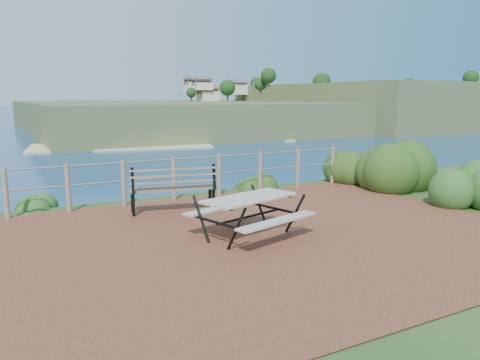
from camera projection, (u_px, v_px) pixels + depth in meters
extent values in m
cube|color=brown|center=(244.00, 240.00, 7.86)|extent=(10.00, 7.00, 0.12)
cylinder|color=#6B5B4C|center=(6.00, 193.00, 9.07)|extent=(0.10, 0.10, 1.00)
cylinder|color=#6B5B4C|center=(68.00, 188.00, 9.60)|extent=(0.10, 0.10, 1.00)
cylinder|color=#6B5B4C|center=(124.00, 183.00, 10.14)|extent=(0.10, 0.10, 1.00)
cylinder|color=#6B5B4C|center=(174.00, 179.00, 10.67)|extent=(0.10, 0.10, 1.00)
cylinder|color=#6B5B4C|center=(219.00, 175.00, 11.21)|extent=(0.10, 0.10, 1.00)
cylinder|color=#6B5B4C|center=(260.00, 171.00, 11.74)|extent=(0.10, 0.10, 1.00)
cylinder|color=#6B5B4C|center=(298.00, 168.00, 12.28)|extent=(0.10, 0.10, 1.00)
cylinder|color=#6B5B4C|center=(332.00, 165.00, 12.82)|extent=(0.10, 0.10, 1.00)
cylinder|color=slate|center=(173.00, 159.00, 10.59)|extent=(9.40, 0.04, 0.04)
cylinder|color=slate|center=(174.00, 177.00, 10.66)|extent=(9.40, 0.04, 0.04)
cube|color=#41542A|center=(284.00, 112.00, 256.23)|extent=(260.00, 180.00, 12.00)
cube|color=#41542A|center=(420.00, 105.00, 248.77)|extent=(160.00, 120.00, 20.00)
cube|color=beige|center=(385.00, 134.00, 178.87)|extent=(209.53, 114.73, 0.50)
cube|color=#9B958B|center=(249.00, 198.00, 7.82)|extent=(1.78, 1.10, 0.04)
cube|color=#9B958B|center=(249.00, 214.00, 7.87)|extent=(1.66, 0.67, 0.04)
cube|color=#9B958B|center=(249.00, 214.00, 7.87)|extent=(1.66, 0.67, 0.04)
cylinder|color=black|center=(249.00, 217.00, 7.88)|extent=(1.39, 0.42, 0.04)
cube|color=brown|center=(173.00, 188.00, 9.63)|extent=(1.82, 0.79, 0.04)
cube|color=brown|center=(172.00, 174.00, 9.57)|extent=(1.76, 0.49, 0.40)
cube|color=black|center=(173.00, 200.00, 9.67)|extent=(0.07, 0.08, 0.49)
cube|color=black|center=(173.00, 200.00, 9.67)|extent=(0.07, 0.08, 0.49)
cube|color=black|center=(173.00, 200.00, 9.67)|extent=(0.07, 0.08, 0.49)
cube|color=black|center=(173.00, 200.00, 9.67)|extent=(0.07, 0.08, 0.49)
ellipsoid|color=#1F4114|center=(389.00, 189.00, 12.10)|extent=(1.49, 1.49, 2.11)
ellipsoid|color=#225520|center=(468.00, 207.00, 10.23)|extent=(1.28, 1.28, 1.82)
ellipsoid|color=#1F4114|center=(354.00, 182.00, 13.11)|extent=(1.06, 1.06, 1.52)
ellipsoid|color=#225520|center=(35.00, 207.00, 10.16)|extent=(0.73, 0.73, 0.45)
ellipsoid|color=#1F4114|center=(254.00, 187.00, 12.38)|extent=(0.84, 0.84, 0.61)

